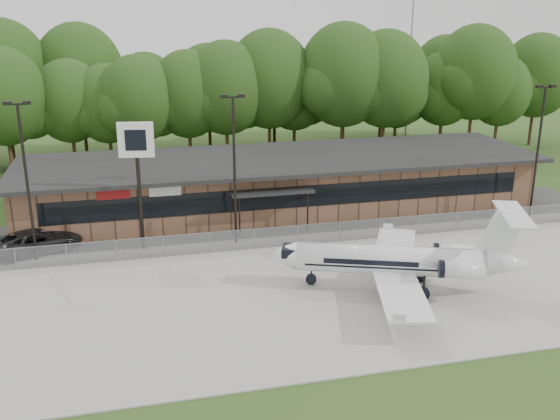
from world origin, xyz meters
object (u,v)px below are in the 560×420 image
object	(u,v)px
suv	(37,241)
pole_sign	(137,154)
terminal	(281,181)
business_jet	(399,262)

from	to	relation	value
suv	pole_sign	bearing A→B (deg)	-119.68
terminal	pole_sign	size ratio (longest dim) A/B	4.74
suv	terminal	bearing A→B (deg)	-91.64
business_jet	pole_sign	world-z (taller)	pole_sign
terminal	suv	size ratio (longest dim) A/B	7.15
business_jet	suv	bearing A→B (deg)	172.54
suv	pole_sign	xyz separation A→B (m)	(6.81, -1.17, 5.81)
terminal	pole_sign	xyz separation A→B (m)	(-11.25, -7.14, 4.44)
terminal	business_jet	world-z (taller)	business_jet
terminal	business_jet	bearing A→B (deg)	-81.09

